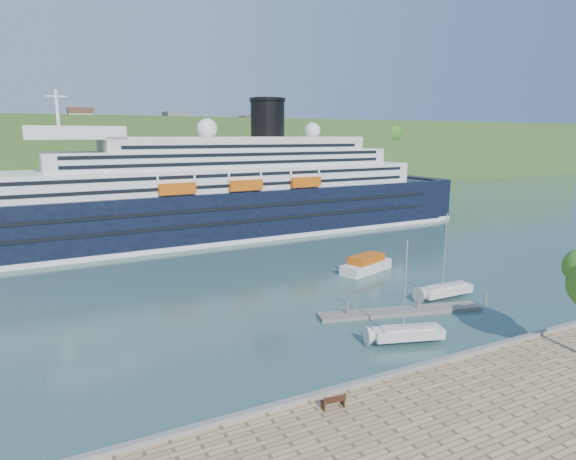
# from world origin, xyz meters

# --- Properties ---
(ground) EXTENTS (400.00, 400.00, 0.00)m
(ground) POSITION_xyz_m (0.00, 0.00, 0.00)
(ground) COLOR #2C4F4D
(ground) RESTS_ON ground
(far_hillside) EXTENTS (400.00, 50.00, 24.00)m
(far_hillside) POSITION_xyz_m (0.00, 145.00, 12.00)
(far_hillside) COLOR #314F1F
(far_hillside) RESTS_ON ground
(quay_coping) EXTENTS (220.00, 0.50, 0.30)m
(quay_coping) POSITION_xyz_m (0.00, -0.20, 1.15)
(quay_coping) COLOR slate
(quay_coping) RESTS_ON promenade
(cruise_ship) EXTENTS (112.62, 20.03, 25.18)m
(cruise_ship) POSITION_xyz_m (-4.97, 57.45, 12.59)
(cruise_ship) COLOR black
(cruise_ship) RESTS_ON ground
(park_bench) EXTENTS (1.74, 0.85, 1.08)m
(park_bench) POSITION_xyz_m (-15.76, -1.84, 1.54)
(park_bench) COLOR #401E12
(park_bench) RESTS_ON promenade
(floating_pontoon) EXTENTS (17.65, 6.63, 0.39)m
(floating_pontoon) POSITION_xyz_m (0.98, 11.53, 0.20)
(floating_pontoon) COLOR gray
(floating_pontoon) RESTS_ON ground
(sailboat_white_near) EXTENTS (7.22, 3.94, 9.00)m
(sailboat_white_near) POSITION_xyz_m (-3.28, 5.48, 4.50)
(sailboat_white_near) COLOR silver
(sailboat_white_near) RESTS_ON ground
(sailboat_white_far) EXTENTS (7.28, 2.04, 9.39)m
(sailboat_white_far) POSITION_xyz_m (8.64, 12.99, 4.70)
(sailboat_white_far) COLOR silver
(sailboat_white_far) RESTS_ON ground
(tender_launch) EXTENTS (8.83, 5.45, 2.31)m
(tender_launch) POSITION_xyz_m (7.05, 26.10, 1.15)
(tender_launch) COLOR #C4510B
(tender_launch) RESTS_ON ground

